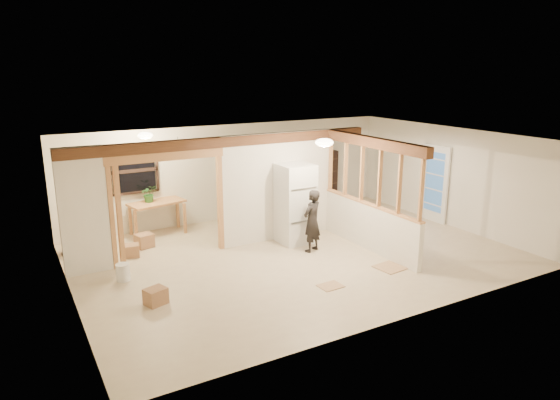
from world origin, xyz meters
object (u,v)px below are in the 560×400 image
refrigerator (295,204)px  woman (312,221)px  shop_vac (71,241)px  work_table (158,218)px  bookshelf (324,179)px

refrigerator → woman: refrigerator is taller
refrigerator → shop_vac: size_ratio=3.08×
woman → work_table: 3.85m
refrigerator → work_table: refrigerator is taller
woman → work_table: size_ratio=1.08×
refrigerator → bookshelf: bearing=44.2°
shop_vac → bookshelf: bookshelf is taller
work_table → bookshelf: 4.96m
woman → bookshelf: bearing=-150.6°
work_table → shop_vac: (-2.01, -0.41, -0.11)m
refrigerator → work_table: 3.38m
woman → work_table: (-2.61, 2.81, -0.29)m
shop_vac → bookshelf: bearing=4.8°
shop_vac → bookshelf: (6.95, 0.58, 0.51)m
woman → shop_vac: woman is taller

